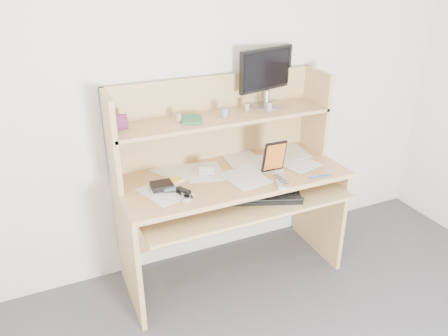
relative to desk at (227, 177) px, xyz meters
name	(u,v)px	position (x,y,z in m)	size (l,w,h in m)	color
back_wall	(212,82)	(0.00, 0.24, 0.56)	(3.60, 0.04, 2.50)	white
desk	(227,177)	(0.00, 0.00, 0.00)	(1.40, 0.70, 1.30)	tan
paper_clutter	(233,174)	(0.00, -0.08, 0.06)	(1.32, 0.54, 0.01)	silver
keyboard	(261,196)	(0.10, -0.27, -0.03)	(0.50, 0.33, 0.03)	black
tv_remote	(281,181)	(0.20, -0.31, 0.07)	(0.05, 0.19, 0.02)	#9E9D99
flip_phone	(186,196)	(-0.37, -0.26, 0.07)	(0.05, 0.09, 0.02)	#BCBCBE
stapler	(184,192)	(-0.36, -0.22, 0.08)	(0.03, 0.11, 0.04)	black
wallet	(162,185)	(-0.45, -0.09, 0.08)	(0.12, 0.10, 0.03)	black
sticky_note_pad	(174,180)	(-0.36, -0.02, 0.06)	(0.08, 0.08, 0.01)	#F1FF43
digital_camera	(207,170)	(-0.15, -0.03, 0.09)	(0.09, 0.04, 0.06)	#B8B8BB
game_case	(274,156)	(0.24, -0.16, 0.16)	(0.14, 0.02, 0.20)	black
blue_pen	(319,176)	(0.46, -0.34, 0.07)	(0.01, 0.01, 0.15)	#1843B9
card_box	(122,122)	(-0.61, 0.09, 0.43)	(0.06, 0.02, 0.09)	maroon
shelf_book	(192,119)	(-0.20, 0.07, 0.39)	(0.11, 0.16, 0.02)	#2E7541
chip_stack_a	(178,118)	(-0.28, 0.07, 0.41)	(0.04, 0.04, 0.05)	black
chip_stack_b	(247,107)	(0.17, 0.08, 0.41)	(0.03, 0.03, 0.06)	white
chip_stack_c	(224,113)	(0.00, 0.04, 0.42)	(0.05, 0.05, 0.06)	black
chip_stack_d	(269,107)	(0.30, 0.02, 0.42)	(0.03, 0.03, 0.06)	white
monitor	(266,75)	(0.35, 0.16, 0.58)	(0.42, 0.21, 0.37)	#99999D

